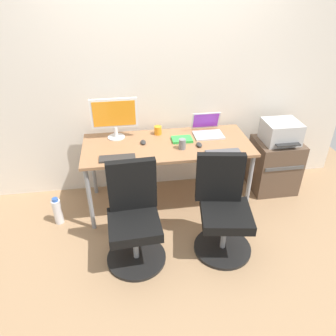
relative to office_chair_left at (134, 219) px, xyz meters
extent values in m
plane|color=#9E7A56|center=(0.41, 0.74, -0.42)|extent=(5.28, 5.28, 0.00)
cube|color=silver|center=(0.41, 1.18, 0.88)|extent=(4.40, 0.04, 2.60)
cube|color=#996B47|center=(0.41, 0.74, 0.31)|extent=(1.73, 0.73, 0.03)
cylinder|color=gray|center=(-0.41, 0.43, -0.06)|extent=(0.04, 0.04, 0.72)
cylinder|color=gray|center=(1.22, 0.43, -0.06)|extent=(0.04, 0.04, 0.72)
cylinder|color=gray|center=(-0.41, 1.05, -0.06)|extent=(0.04, 0.04, 0.72)
cylinder|color=gray|center=(1.22, 1.05, -0.06)|extent=(0.04, 0.04, 0.72)
cylinder|color=black|center=(0.00, -0.06, -0.41)|extent=(0.54, 0.54, 0.03)
cylinder|color=gray|center=(0.00, -0.06, -0.22)|extent=(0.05, 0.05, 0.34)
cube|color=black|center=(0.00, -0.06, -0.01)|extent=(0.46, 0.46, 0.09)
cube|color=black|center=(0.01, 0.12, 0.28)|extent=(0.42, 0.09, 0.48)
cylinder|color=black|center=(0.81, -0.06, -0.41)|extent=(0.54, 0.54, 0.03)
cylinder|color=gray|center=(0.81, -0.06, -0.22)|extent=(0.05, 0.05, 0.34)
cube|color=black|center=(0.81, -0.06, -0.01)|extent=(0.51, 0.51, 0.09)
cube|color=black|center=(0.78, 0.12, 0.28)|extent=(0.43, 0.14, 0.48)
cube|color=brown|center=(1.70, 0.85, -0.11)|extent=(0.50, 0.46, 0.63)
cube|color=#4C4C4C|center=(1.70, 0.61, -0.02)|extent=(0.45, 0.01, 0.04)
cube|color=#B7B7B7|center=(1.70, 0.85, 0.32)|extent=(0.38, 0.34, 0.24)
cube|color=#262626|center=(1.70, 0.65, 0.26)|extent=(0.27, 0.06, 0.01)
cylinder|color=white|center=(-0.77, 0.57, -0.28)|extent=(0.09, 0.09, 0.28)
cylinder|color=#2D59B2|center=(-0.77, 0.57, -0.13)|extent=(0.06, 0.06, 0.03)
cylinder|color=silver|center=(-0.11, 0.96, 0.33)|extent=(0.18, 0.18, 0.01)
cylinder|color=silver|center=(-0.11, 0.96, 0.40)|extent=(0.04, 0.04, 0.11)
cube|color=silver|center=(-0.11, 0.96, 0.61)|extent=(0.48, 0.03, 0.31)
cube|color=orange|center=(-0.11, 0.95, 0.61)|extent=(0.43, 0.00, 0.26)
cube|color=silver|center=(0.87, 0.86, 0.34)|extent=(0.31, 0.22, 0.02)
cube|color=silver|center=(0.87, 1.00, 0.45)|extent=(0.31, 0.08, 0.20)
cube|color=purple|center=(0.87, 0.99, 0.45)|extent=(0.28, 0.06, 0.17)
cube|color=#2D2D2D|center=(-0.11, 0.50, 0.34)|extent=(0.34, 0.12, 0.02)
cube|color=#515156|center=(0.92, 0.46, 0.34)|extent=(0.34, 0.12, 0.02)
ellipsoid|color=#2D2D2D|center=(0.16, 0.78, 0.34)|extent=(0.06, 0.10, 0.03)
ellipsoid|color=#2D2D2D|center=(0.72, 0.64, 0.34)|extent=(0.06, 0.10, 0.03)
cylinder|color=orange|center=(0.34, 0.98, 0.37)|extent=(0.08, 0.08, 0.09)
cylinder|color=slate|center=(0.54, 0.61, 0.38)|extent=(0.07, 0.07, 0.10)
cube|color=green|center=(0.57, 0.79, 0.34)|extent=(0.21, 0.15, 0.03)
camera|label=1|loc=(-0.03, -2.17, 1.84)|focal=34.29mm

